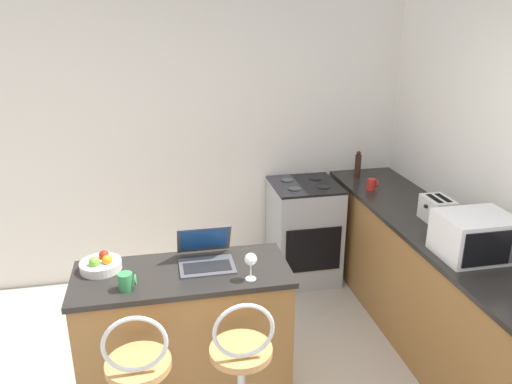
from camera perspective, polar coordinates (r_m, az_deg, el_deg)
The scene contains 13 objects.
wall_back at distance 4.58m, azimuth -6.89°, elevation 5.86°, with size 12.00×0.06×2.60m.
breakfast_bar at distance 3.31m, azimuth -8.02°, elevation -16.09°, with size 1.30×0.55×0.94m.
counter_right at distance 3.99m, azimuth 19.93°, elevation -10.37°, with size 0.63×3.05×0.94m.
bar_stool_far at distance 2.91m, azimuth -1.63°, elevation -20.97°, with size 0.40×0.40×1.05m.
laptop at distance 3.12m, azimuth -5.77°, elevation -7.09°, with size 0.33×0.32×0.22m.
microwave at distance 3.44m, azimuth 23.77°, elevation -4.62°, with size 0.45×0.37×0.28m.
toaster at distance 3.91m, azimuth 20.03°, elevation -1.93°, with size 0.20×0.25×0.19m.
stove_range at distance 4.69m, azimuth 5.46°, elevation -4.49°, with size 0.59×0.61×0.94m.
pepper_mill at distance 4.75m, azimuth 11.56°, elevation 3.06°, with size 0.06×0.06×0.25m.
wine_glass_short at distance 2.89m, azimuth -0.61°, elevation -7.82°, with size 0.07×0.07×0.17m.
mug_red at distance 4.45m, azimuth 13.08°, elevation 0.85°, with size 0.09×0.07×0.10m.
mug_green at distance 2.92m, azimuth -14.61°, elevation -9.85°, with size 0.10×0.08×0.10m.
fruit_bowl at distance 3.17m, azimuth -17.31°, elevation -7.91°, with size 0.25×0.25×0.11m.
Camera 1 is at (-0.36, -1.87, 2.41)m, focal length 35.00 mm.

